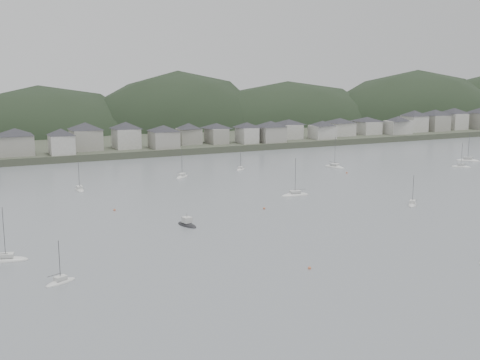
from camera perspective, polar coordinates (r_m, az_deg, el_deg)
ground at (r=117.63m, az=15.96°, el=-8.92°), size 900.00×900.00×0.00m
far_shore_land at (r=386.78m, az=-14.07°, el=4.71°), size 900.00×250.00×3.00m
forested_ridge at (r=364.35m, az=-12.44°, el=2.42°), size 851.55×103.94×102.57m
waterfront_town at (r=295.46m, az=-0.07°, el=4.73°), size 451.48×28.46×12.92m
moored_fleet at (r=172.95m, az=3.89°, el=-2.27°), size 257.10×150.72×13.14m
motor_launch_far at (r=149.93m, az=-5.06°, el=-4.23°), size 4.20×7.53×3.72m
mooring_buoys at (r=167.17m, az=3.67°, el=-2.72°), size 164.45×152.70×0.70m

